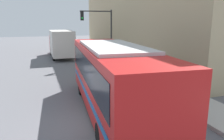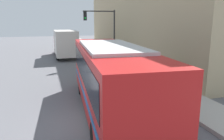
{
  "view_description": "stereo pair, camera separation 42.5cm",
  "coord_description": "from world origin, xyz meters",
  "px_view_note": "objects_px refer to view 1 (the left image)",
  "views": [
    {
      "loc": [
        -2.03,
        -8.6,
        4.37
      ],
      "look_at": [
        2.21,
        3.81,
        1.44
      ],
      "focal_mm": 35.0,
      "sensor_mm": 36.0,
      "label": 1
    },
    {
      "loc": [
        -1.62,
        -8.73,
        4.37
      ],
      "look_at": [
        2.21,
        3.81,
        1.44
      ],
      "focal_mm": 35.0,
      "sensor_mm": 36.0,
      "label": 2
    }
  ],
  "objects_px": {
    "traffic_light_pole": "(101,27)",
    "pedestrian_near_corner": "(166,70)",
    "city_bus": "(112,75)",
    "fire_hydrant": "(154,81)",
    "delivery_truck": "(61,43)"
  },
  "relations": [
    {
      "from": "delivery_truck",
      "to": "fire_hydrant",
      "type": "height_order",
      "value": "delivery_truck"
    },
    {
      "from": "fire_hydrant",
      "to": "pedestrian_near_corner",
      "type": "bearing_deg",
      "value": 13.81
    },
    {
      "from": "delivery_truck",
      "to": "pedestrian_near_corner",
      "type": "bearing_deg",
      "value": -69.81
    },
    {
      "from": "pedestrian_near_corner",
      "to": "delivery_truck",
      "type": "bearing_deg",
      "value": 110.19
    },
    {
      "from": "fire_hydrant",
      "to": "traffic_light_pole",
      "type": "height_order",
      "value": "traffic_light_pole"
    },
    {
      "from": "delivery_truck",
      "to": "pedestrian_near_corner",
      "type": "height_order",
      "value": "delivery_truck"
    },
    {
      "from": "traffic_light_pole",
      "to": "pedestrian_near_corner",
      "type": "height_order",
      "value": "traffic_light_pole"
    },
    {
      "from": "fire_hydrant",
      "to": "traffic_light_pole",
      "type": "bearing_deg",
      "value": 95.92
    },
    {
      "from": "city_bus",
      "to": "delivery_truck",
      "type": "xyz_separation_m",
      "value": [
        -0.53,
        17.72,
        -0.12
      ]
    },
    {
      "from": "fire_hydrant",
      "to": "pedestrian_near_corner",
      "type": "relative_size",
      "value": 0.4
    },
    {
      "from": "delivery_truck",
      "to": "traffic_light_pole",
      "type": "distance_m",
      "value": 6.86
    },
    {
      "from": "delivery_truck",
      "to": "fire_hydrant",
      "type": "xyz_separation_m",
      "value": [
        4.42,
        -14.9,
        -1.25
      ]
    },
    {
      "from": "city_bus",
      "to": "traffic_light_pole",
      "type": "relative_size",
      "value": 1.94
    },
    {
      "from": "fire_hydrant",
      "to": "city_bus",
      "type": "bearing_deg",
      "value": -144.02
    },
    {
      "from": "pedestrian_near_corner",
      "to": "traffic_light_pole",
      "type": "bearing_deg",
      "value": 102.02
    }
  ]
}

